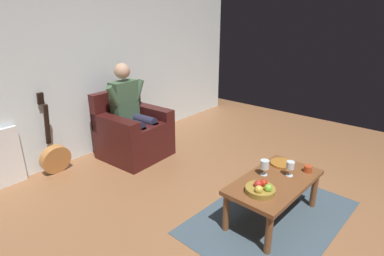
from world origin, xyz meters
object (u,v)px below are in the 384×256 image
object	(u,v)px
guitar	(55,156)
fruit_bowl	(261,189)
wine_glass_far	(265,165)
coffee_table	(274,186)
armchair	(133,133)
decorative_dish	(282,164)
candle_jar	(308,169)
wine_glass_near	(290,166)
person_seated	(131,109)

from	to	relation	value
guitar	fruit_bowl	world-z (taller)	guitar
wine_glass_far	coffee_table	bearing A→B (deg)	79.51
armchair	decorative_dish	size ratio (longest dim) A/B	3.76
decorative_dish	candle_jar	world-z (taller)	candle_jar
guitar	wine_glass_near	world-z (taller)	guitar
candle_jar	coffee_table	bearing A→B (deg)	-26.24
coffee_table	fruit_bowl	distance (m)	0.30
person_seated	decorative_dish	size ratio (longest dim) A/B	5.32
fruit_bowl	decorative_dish	distance (m)	0.63
person_seated	wine_glass_near	distance (m)	2.20
wine_glass_near	decorative_dish	world-z (taller)	wine_glass_near
wine_glass_far	candle_jar	distance (m)	0.45
person_seated	candle_jar	distance (m)	2.32
person_seated	wine_glass_far	world-z (taller)	person_seated
wine_glass_near	fruit_bowl	bearing A→B (deg)	-8.18
wine_glass_near	coffee_table	bearing A→B (deg)	-22.11
person_seated	fruit_bowl	bearing A→B (deg)	78.18
armchair	candle_jar	size ratio (longest dim) A/B	11.50
coffee_table	wine_glass_near	world-z (taller)	wine_glass_near
fruit_bowl	decorative_dish	world-z (taller)	fruit_bowl
armchair	person_seated	world-z (taller)	person_seated
guitar	wine_glass_near	size ratio (longest dim) A/B	6.81
fruit_bowl	candle_jar	distance (m)	0.66
wine_glass_far	fruit_bowl	size ratio (longest dim) A/B	0.59
guitar	fruit_bowl	xyz separation A→B (m)	(-0.60, 2.48, 0.23)
coffee_table	candle_jar	size ratio (longest dim) A/B	13.18
armchair	candle_jar	world-z (taller)	armchair
coffee_table	wine_glass_near	bearing A→B (deg)	157.89
armchair	guitar	xyz separation A→B (m)	(0.94, -0.36, -0.11)
person_seated	guitar	bearing A→B (deg)	-23.34
wine_glass_far	fruit_bowl	world-z (taller)	wine_glass_far
wine_glass_near	armchair	bearing A→B (deg)	-87.15
coffee_table	fruit_bowl	xyz separation A→B (m)	(0.28, 0.00, 0.10)
decorative_dish	candle_jar	distance (m)	0.26
wine_glass_near	guitar	bearing A→B (deg)	-67.51
person_seated	wine_glass_near	size ratio (longest dim) A/B	8.57
wine_glass_near	wine_glass_far	distance (m)	0.24
fruit_bowl	person_seated	bearing A→B (deg)	-99.11
coffee_table	candle_jar	xyz separation A→B (m)	(-0.35, 0.17, 0.09)
person_seated	fruit_bowl	world-z (taller)	person_seated
fruit_bowl	wine_glass_near	bearing A→B (deg)	171.82
armchair	decorative_dish	xyz separation A→B (m)	(-0.28, 2.03, 0.10)
person_seated	guitar	xyz separation A→B (m)	(0.94, -0.36, -0.46)
person_seated	guitar	distance (m)	1.11
wine_glass_far	candle_jar	bearing A→B (deg)	137.46
coffee_table	guitar	bearing A→B (deg)	-70.28
fruit_bowl	candle_jar	size ratio (longest dim) A/B	3.31
armchair	decorative_dish	bearing A→B (deg)	95.12
armchair	wine_glass_far	bearing A→B (deg)	86.35
wine_glass_near	wine_glass_far	world-z (taller)	wine_glass_far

